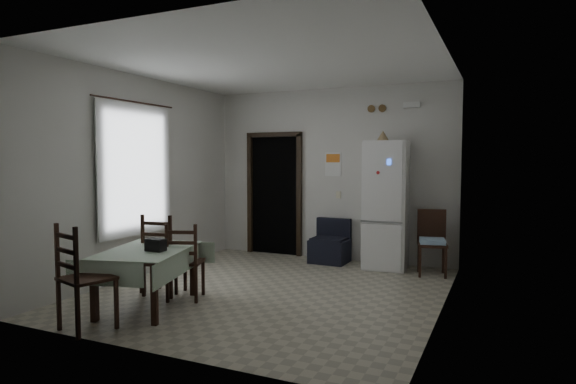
% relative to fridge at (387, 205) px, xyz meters
% --- Properties ---
extents(ground, '(4.50, 4.50, 0.00)m').
position_rel_fridge_xyz_m(ground, '(-1.04, -1.93, -0.99)').
color(ground, '#AAA38B').
rests_on(ground, ground).
extents(ceiling, '(4.20, 4.50, 0.02)m').
position_rel_fridge_xyz_m(ceiling, '(-1.04, -1.93, 1.91)').
color(ceiling, white).
rests_on(ceiling, ground).
extents(wall_back, '(4.20, 0.02, 2.90)m').
position_rel_fridge_xyz_m(wall_back, '(-1.04, 0.32, 0.46)').
color(wall_back, silver).
rests_on(wall_back, ground).
extents(wall_front, '(4.20, 0.02, 2.90)m').
position_rel_fridge_xyz_m(wall_front, '(-1.04, -4.18, 0.46)').
color(wall_front, silver).
rests_on(wall_front, ground).
extents(wall_left, '(0.02, 4.50, 2.90)m').
position_rel_fridge_xyz_m(wall_left, '(-3.14, -1.93, 0.46)').
color(wall_left, silver).
rests_on(wall_left, ground).
extents(wall_right, '(0.02, 4.50, 2.90)m').
position_rel_fridge_xyz_m(wall_right, '(1.06, -1.93, 0.46)').
color(wall_right, silver).
rests_on(wall_right, ground).
extents(doorway, '(1.06, 0.52, 2.22)m').
position_rel_fridge_xyz_m(doorway, '(-2.09, 0.52, 0.07)').
color(doorway, black).
rests_on(doorway, ground).
extents(window_recess, '(0.10, 1.20, 1.60)m').
position_rel_fridge_xyz_m(window_recess, '(-3.19, -2.13, 0.56)').
color(window_recess, silver).
rests_on(window_recess, ground).
extents(curtain, '(0.02, 1.45, 1.85)m').
position_rel_fridge_xyz_m(curtain, '(-3.08, -2.13, 0.56)').
color(curtain, silver).
rests_on(curtain, ground).
extents(curtain_rod, '(0.02, 1.60, 0.02)m').
position_rel_fridge_xyz_m(curtain_rod, '(-3.07, -2.13, 1.51)').
color(curtain_rod, black).
rests_on(curtain_rod, ground).
extents(calendar, '(0.28, 0.02, 0.40)m').
position_rel_fridge_xyz_m(calendar, '(-0.99, 0.31, 0.63)').
color(calendar, white).
rests_on(calendar, ground).
extents(calendar_image, '(0.24, 0.01, 0.14)m').
position_rel_fridge_xyz_m(calendar_image, '(-0.99, 0.30, 0.73)').
color(calendar_image, orange).
rests_on(calendar_image, ground).
extents(light_switch, '(0.08, 0.02, 0.12)m').
position_rel_fridge_xyz_m(light_switch, '(-0.89, 0.31, 0.11)').
color(light_switch, beige).
rests_on(light_switch, ground).
extents(vent_left, '(0.12, 0.03, 0.12)m').
position_rel_fridge_xyz_m(vent_left, '(-0.34, 0.30, 1.53)').
color(vent_left, brown).
rests_on(vent_left, ground).
extents(vent_right, '(0.12, 0.03, 0.12)m').
position_rel_fridge_xyz_m(vent_right, '(-0.16, 0.30, 1.53)').
color(vent_right, brown).
rests_on(vent_right, ground).
extents(emergency_light, '(0.25, 0.07, 0.09)m').
position_rel_fridge_xyz_m(emergency_light, '(0.31, 0.28, 1.56)').
color(emergency_light, white).
rests_on(emergency_light, ground).
extents(fridge, '(0.69, 0.69, 1.98)m').
position_rel_fridge_xyz_m(fridge, '(0.00, 0.00, 0.00)').
color(fridge, white).
rests_on(fridge, ground).
extents(tan_cone, '(0.21, 0.21, 0.16)m').
position_rel_fridge_xyz_m(tan_cone, '(-0.07, 0.01, 1.07)').
color(tan_cone, tan).
rests_on(tan_cone, fridge).
extents(navy_seat, '(0.60, 0.58, 0.71)m').
position_rel_fridge_xyz_m(navy_seat, '(-0.93, 0.00, -0.64)').
color(navy_seat, black).
rests_on(navy_seat, ground).
extents(corner_chair, '(0.49, 0.49, 0.96)m').
position_rel_fridge_xyz_m(corner_chair, '(0.73, -0.22, -0.51)').
color(corner_chair, black).
rests_on(corner_chair, ground).
extents(dining_table, '(1.16, 1.47, 0.67)m').
position_rel_fridge_xyz_m(dining_table, '(-2.02, -3.15, -0.66)').
color(dining_table, '#A1B69C').
rests_on(dining_table, ground).
extents(black_bag, '(0.21, 0.13, 0.14)m').
position_rel_fridge_xyz_m(black_bag, '(-1.87, -3.19, -0.25)').
color(black_bag, black).
rests_on(black_bag, dining_table).
extents(dining_chair_far_left, '(0.50, 0.50, 1.02)m').
position_rel_fridge_xyz_m(dining_chair_far_left, '(-2.21, -2.61, -0.48)').
color(dining_chair_far_left, black).
rests_on(dining_chair_far_left, ground).
extents(dining_chair_far_right, '(0.52, 0.52, 0.94)m').
position_rel_fridge_xyz_m(dining_chair_far_right, '(-1.83, -2.69, -0.52)').
color(dining_chair_far_right, black).
rests_on(dining_chair_far_right, ground).
extents(dining_chair_near_head, '(0.57, 0.57, 1.07)m').
position_rel_fridge_xyz_m(dining_chair_near_head, '(-2.07, -3.98, -0.46)').
color(dining_chair_near_head, black).
rests_on(dining_chair_near_head, ground).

